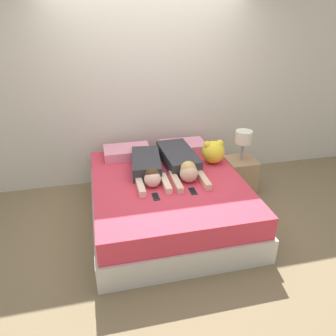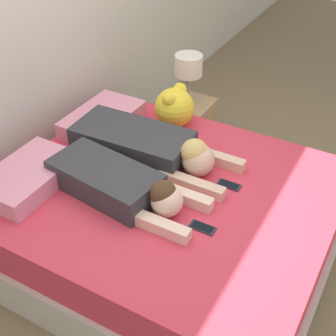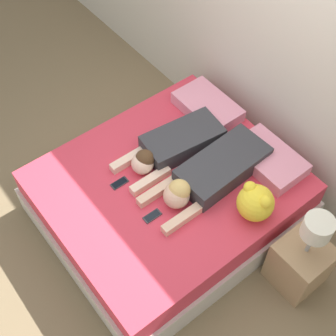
{
  "view_description": "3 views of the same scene",
  "coord_description": "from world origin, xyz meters",
  "px_view_note": "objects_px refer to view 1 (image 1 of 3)",
  "views": [
    {
      "loc": [
        -0.73,
        -3.16,
        2.34
      ],
      "look_at": [
        0.0,
        0.0,
        0.69
      ],
      "focal_mm": 35.0,
      "sensor_mm": 36.0,
      "label": 1
    },
    {
      "loc": [
        -1.88,
        -1.06,
        2.31
      ],
      "look_at": [
        0.0,
        0.0,
        0.69
      ],
      "focal_mm": 50.0,
      "sensor_mm": 36.0,
      "label": 2
    },
    {
      "loc": [
        1.73,
        -1.36,
        3.58
      ],
      "look_at": [
        0.0,
        0.0,
        0.69
      ],
      "focal_mm": 50.0,
      "sensor_mm": 36.0,
      "label": 3
    }
  ],
  "objects_px": {
    "cell_phone_right": "(193,191)",
    "plush_toy": "(213,152)",
    "person_left": "(148,167)",
    "cell_phone_left": "(156,197)",
    "person_right": "(181,161)",
    "bed": "(168,200)",
    "pillow_head_left": "(127,152)",
    "pillow_head_right": "(183,147)",
    "nightstand": "(240,171)"
  },
  "relations": [
    {
      "from": "person_right",
      "to": "cell_phone_left",
      "type": "xyz_separation_m",
      "value": [
        -0.42,
        -0.59,
        -0.08
      ]
    },
    {
      "from": "bed",
      "to": "pillow_head_right",
      "type": "xyz_separation_m",
      "value": [
        0.38,
        0.74,
        0.33
      ]
    },
    {
      "from": "pillow_head_right",
      "to": "person_right",
      "type": "xyz_separation_m",
      "value": [
        -0.16,
        -0.49,
        0.03
      ]
    },
    {
      "from": "bed",
      "to": "pillow_head_left",
      "type": "xyz_separation_m",
      "value": [
        -0.38,
        0.74,
        0.33
      ]
    },
    {
      "from": "cell_phone_right",
      "to": "nightstand",
      "type": "relative_size",
      "value": 0.16
    },
    {
      "from": "pillow_head_left",
      "to": "person_left",
      "type": "xyz_separation_m",
      "value": [
        0.18,
        -0.55,
        0.02
      ]
    },
    {
      "from": "nightstand",
      "to": "person_right",
      "type": "bearing_deg",
      "value": -168.36
    },
    {
      "from": "bed",
      "to": "person_left",
      "type": "height_order",
      "value": "person_left"
    },
    {
      "from": "person_left",
      "to": "pillow_head_left",
      "type": "bearing_deg",
      "value": 108.23
    },
    {
      "from": "bed",
      "to": "pillow_head_right",
      "type": "relative_size",
      "value": 3.36
    },
    {
      "from": "bed",
      "to": "pillow_head_left",
      "type": "relative_size",
      "value": 3.36
    },
    {
      "from": "bed",
      "to": "nightstand",
      "type": "height_order",
      "value": "nightstand"
    },
    {
      "from": "plush_toy",
      "to": "person_left",
      "type": "bearing_deg",
      "value": -172.16
    },
    {
      "from": "bed",
      "to": "cell_phone_right",
      "type": "bearing_deg",
      "value": -57.1
    },
    {
      "from": "cell_phone_left",
      "to": "nightstand",
      "type": "height_order",
      "value": "nightstand"
    },
    {
      "from": "bed",
      "to": "person_left",
      "type": "relative_size",
      "value": 2.03
    },
    {
      "from": "person_right",
      "to": "nightstand",
      "type": "height_order",
      "value": "nightstand"
    },
    {
      "from": "pillow_head_left",
      "to": "nightstand",
      "type": "xyz_separation_m",
      "value": [
        1.48,
        -0.31,
        -0.3
      ]
    },
    {
      "from": "plush_toy",
      "to": "nightstand",
      "type": "height_order",
      "value": "nightstand"
    },
    {
      "from": "bed",
      "to": "person_left",
      "type": "distance_m",
      "value": 0.45
    },
    {
      "from": "pillow_head_right",
      "to": "person_left",
      "type": "xyz_separation_m",
      "value": [
        -0.57,
        -0.55,
        0.02
      ]
    },
    {
      "from": "cell_phone_left",
      "to": "nightstand",
      "type": "relative_size",
      "value": 0.16
    },
    {
      "from": "pillow_head_left",
      "to": "pillow_head_right",
      "type": "bearing_deg",
      "value": 0.0
    },
    {
      "from": "person_right",
      "to": "cell_phone_right",
      "type": "height_order",
      "value": "person_right"
    },
    {
      "from": "person_left",
      "to": "cell_phone_left",
      "type": "bearing_deg",
      "value": -91.08
    },
    {
      "from": "pillow_head_right",
      "to": "person_left",
      "type": "relative_size",
      "value": 0.6
    },
    {
      "from": "pillow_head_left",
      "to": "person_right",
      "type": "height_order",
      "value": "person_right"
    },
    {
      "from": "cell_phone_left",
      "to": "nightstand",
      "type": "xyz_separation_m",
      "value": [
        1.31,
        0.77,
        -0.25
      ]
    },
    {
      "from": "person_left",
      "to": "nightstand",
      "type": "distance_m",
      "value": 1.36
    },
    {
      "from": "bed",
      "to": "cell_phone_right",
      "type": "height_order",
      "value": "cell_phone_right"
    },
    {
      "from": "bed",
      "to": "plush_toy",
      "type": "distance_m",
      "value": 0.83
    },
    {
      "from": "bed",
      "to": "pillow_head_right",
      "type": "bearing_deg",
      "value": 63.12
    },
    {
      "from": "person_right",
      "to": "cell_phone_right",
      "type": "distance_m",
      "value": 0.57
    },
    {
      "from": "pillow_head_left",
      "to": "person_left",
      "type": "relative_size",
      "value": 0.6
    },
    {
      "from": "cell_phone_left",
      "to": "plush_toy",
      "type": "xyz_separation_m",
      "value": [
        0.85,
        0.64,
        0.14
      ]
    },
    {
      "from": "pillow_head_right",
      "to": "person_right",
      "type": "height_order",
      "value": "person_right"
    },
    {
      "from": "person_right",
      "to": "cell_phone_left",
      "type": "height_order",
      "value": "person_right"
    },
    {
      "from": "pillow_head_right",
      "to": "person_left",
      "type": "distance_m",
      "value": 0.79
    },
    {
      "from": "bed",
      "to": "plush_toy",
      "type": "relative_size",
      "value": 6.69
    },
    {
      "from": "person_left",
      "to": "plush_toy",
      "type": "xyz_separation_m",
      "value": [
        0.84,
        0.12,
        0.07
      ]
    },
    {
      "from": "person_left",
      "to": "cell_phone_left",
      "type": "relative_size",
      "value": 6.82
    },
    {
      "from": "pillow_head_left",
      "to": "pillow_head_right",
      "type": "height_order",
      "value": "same"
    },
    {
      "from": "person_right",
      "to": "pillow_head_left",
      "type": "bearing_deg",
      "value": 140.62
    },
    {
      "from": "cell_phone_right",
      "to": "plush_toy",
      "type": "relative_size",
      "value": 0.48
    },
    {
      "from": "pillow_head_right",
      "to": "cell_phone_left",
      "type": "xyz_separation_m",
      "value": [
        -0.58,
        -1.07,
        -0.05
      ]
    },
    {
      "from": "bed",
      "to": "nightstand",
      "type": "distance_m",
      "value": 1.18
    },
    {
      "from": "person_left",
      "to": "nightstand",
      "type": "xyz_separation_m",
      "value": [
        1.3,
        0.24,
        -0.33
      ]
    },
    {
      "from": "plush_toy",
      "to": "nightstand",
      "type": "distance_m",
      "value": 0.61
    },
    {
      "from": "pillow_head_left",
      "to": "cell_phone_left",
      "type": "xyz_separation_m",
      "value": [
        0.17,
        -1.07,
        -0.05
      ]
    },
    {
      "from": "person_right",
      "to": "bed",
      "type": "bearing_deg",
      "value": -130.14
    }
  ]
}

